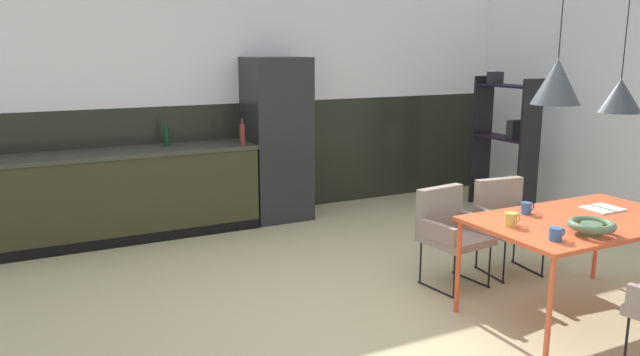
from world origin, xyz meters
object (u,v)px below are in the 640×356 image
Objects in this scene: armchair_corner_seat at (506,215)px; armchair_near_window at (449,225)px; bottle_spice_small at (242,134)px; fruit_bowl at (591,226)px; pendant_lamp_over_table_far at (620,95)px; mug_white_ceramic at (556,234)px; bottle_wine_green at (166,136)px; dining_table at (581,225)px; mug_short_terracotta at (527,208)px; refrigerator_column at (277,139)px; open_shelf_unit at (505,141)px; open_book at (602,209)px; pendant_lamp_over_table_near at (557,82)px; mug_glass_clear at (511,219)px.

armchair_corner_seat is 1.00× the size of armchair_near_window.
armchair_corner_seat is 2.80× the size of bottle_spice_small.
fruit_bowl is at bearing -71.85° from bottle_spice_small.
pendant_lamp_over_table_far is (0.11, -0.91, 1.09)m from armchair_corner_seat.
bottle_wine_green is (-1.56, 3.76, 0.24)m from mug_white_ceramic.
dining_table is 0.98m from armchair_corner_seat.
bottle_spice_small is at bearing 113.60° from dining_table.
armchair_corner_seat is 6.77× the size of mug_short_terracotta.
mug_white_ceramic reaches higher than dining_table.
bottle_spice_small reaches higher than bottle_wine_green.
fruit_bowl is at bearing -89.95° from mug_short_terracotta.
refrigerator_column is 6.03× the size of fruit_bowl.
armchair_near_window is 2.67m from open_shelf_unit.
armchair_near_window is 0.49× the size of open_shelf_unit.
mug_white_ceramic is 1.23m from pendant_lamp_over_table_far.
open_book is 0.26× the size of pendant_lamp_over_table_near.
mug_short_terracotta reaches higher than dining_table.
mug_white_ceramic is 1.01m from pendant_lamp_over_table_near.
refrigerator_column is at bearing 100.05° from fruit_bowl.
bottle_spice_small reaches higher than dining_table.
open_book is 0.93× the size of bottle_spice_small.
open_shelf_unit is (2.11, 1.61, 0.34)m from armchair_near_window.
mug_short_terracotta is 2.96m from open_shelf_unit.
armchair_corner_seat is 1.42m from pendant_lamp_over_table_far.
open_shelf_unit is 3.29m from pendant_lamp_over_table_near.
refrigerator_column is at bearing -59.55° from armchair_corner_seat.
bottle_wine_green is (-1.69, 2.57, 0.51)m from armchair_near_window.
open_book is (0.78, -0.81, 0.24)m from armchair_near_window.
dining_table is at bearing -66.40° from bottle_spice_small.
mug_short_terracotta is 3.13m from bottle_spice_small.
mug_short_terracotta is at bearing 164.60° from open_book.
mug_short_terracotta is at bearing -59.88° from bottle_wine_green.
armchair_corner_seat is at bearing 47.22° from mug_glass_clear.
armchair_near_window is 2.79× the size of bottle_spice_small.
dining_table is at bearing 84.02° from armchair_corner_seat.
pendant_lamp_over_table_near and pendant_lamp_over_table_far have the same top height.
dining_table is at bearing -47.20° from mug_short_terracotta.
armchair_corner_seat is (1.11, -2.46, -0.41)m from refrigerator_column.
bottle_wine_green is at bearing 117.69° from pendant_lamp_over_table_near.
refrigerator_column is 3.32m from mug_glass_clear.
mug_glass_clear is (-0.02, 0.36, 0.01)m from mug_white_ceramic.
armchair_near_window is 3.00× the size of open_book.
refrigerator_column is 3.52m from open_book.
mug_glass_clear is 0.08× the size of open_shelf_unit.
refrigerator_column is 2.73m from armchair_corner_seat.
pendant_lamp_over_table_far is at bearing 29.19° from fruit_bowl.
bottle_spice_small is at bearing 119.48° from open_book.
refrigerator_column reaches higher than dining_table.
bottle_wine_green is (-2.12, 3.49, 0.32)m from dining_table.
armchair_corner_seat is at bearing -47.70° from bottle_wine_green.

